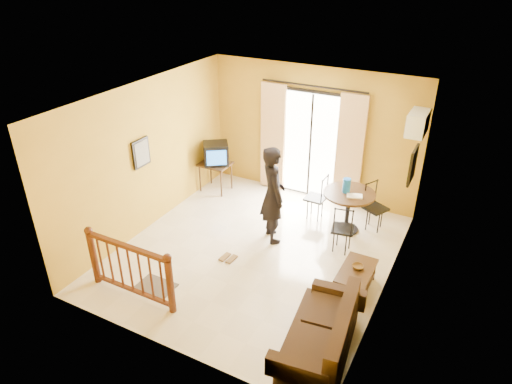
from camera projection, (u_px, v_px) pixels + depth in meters
The scene contains 19 objects.
ground at pixel (256, 252), 8.12m from camera, with size 5.00×5.00×0.00m, color beige.
room_shell at pixel (256, 165), 7.32m from camera, with size 5.00×5.00×5.00m.
balcony_door at pixel (310, 144), 9.47m from camera, with size 2.25×0.14×2.46m.
tv_table at pixel (215, 166), 9.96m from camera, with size 0.65×0.55×0.65m.
television at pixel (216, 154), 9.80m from camera, with size 0.69×0.68×0.47m.
picture_left at pixel (141, 153), 8.15m from camera, with size 0.05×0.42×0.52m.
dining_table at pixel (349, 200), 8.48m from camera, with size 0.97×0.97×0.80m.
water_jug at pixel (347, 185), 8.36m from camera, with size 0.15×0.15×0.27m, color blue.
serving_tray at pixel (355, 196), 8.27m from camera, with size 0.28×0.18×0.02m, color white.
dining_chairs at pixel (342, 231), 8.72m from camera, with size 1.63×1.49×0.95m.
air_conditioner at pixel (417, 123), 7.78m from camera, with size 0.31×0.60×0.40m.
botanical_print at pixel (413, 165), 7.45m from camera, with size 0.05×0.50×0.60m.
coffee_table at pixel (356, 276), 7.12m from camera, with size 0.48×0.86×0.38m.
bowl at pixel (358, 267), 7.08m from camera, with size 0.18×0.18×0.06m, color brown.
sofa at pixel (323, 337), 5.95m from camera, with size 0.95×1.74×0.79m.
standing_person at pixel (273, 195), 8.10m from camera, with size 0.67×0.44×1.83m, color black.
stair_balustrade at pixel (130, 266), 6.85m from camera, with size 1.63×0.13×1.04m.
doormat at pixel (156, 286), 7.29m from camera, with size 0.60×0.40×0.02m, color #504940.
sandals at pixel (228, 258), 7.94m from camera, with size 0.26×0.26×0.03m.
Camera 1 is at (3.10, -5.90, 4.77)m, focal length 32.00 mm.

